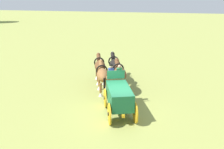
{
  "coord_description": "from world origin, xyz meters",
  "views": [
    {
      "loc": [
        -13.38,
        -3.51,
        6.97
      ],
      "look_at": [
        4.1,
        1.68,
        1.2
      ],
      "focal_mm": 38.99,
      "sensor_mm": 36.0,
      "label": 1
    }
  ],
  "objects_px": {
    "show_wagon": "(119,95)",
    "draft_horse_lead_off": "(115,65)",
    "draft_horse_rear_off": "(120,74)",
    "draft_horse_rear_near": "(103,75)",
    "draft_horse_lead_near": "(100,66)"
  },
  "relations": [
    {
      "from": "draft_horse_rear_near",
      "to": "draft_horse_lead_near",
      "type": "distance_m",
      "value": 2.6
    },
    {
      "from": "draft_horse_rear_near",
      "to": "draft_horse_lead_off",
      "type": "bearing_deg",
      "value": -2.62
    },
    {
      "from": "draft_horse_rear_near",
      "to": "draft_horse_rear_off",
      "type": "xyz_separation_m",
      "value": [
        0.52,
        -1.19,
        0.05
      ]
    },
    {
      "from": "draft_horse_lead_near",
      "to": "draft_horse_lead_off",
      "type": "relative_size",
      "value": 0.96
    },
    {
      "from": "draft_horse_rear_off",
      "to": "draft_horse_lead_off",
      "type": "distance_m",
      "value": 2.6
    },
    {
      "from": "show_wagon",
      "to": "draft_horse_lead_off",
      "type": "bearing_deg",
      "value": 18.06
    },
    {
      "from": "draft_horse_rear_off",
      "to": "draft_horse_rear_near",
      "type": "bearing_deg",
      "value": 113.77
    },
    {
      "from": "draft_horse_lead_near",
      "to": "draft_horse_rear_near",
      "type": "bearing_deg",
      "value": -155.99
    },
    {
      "from": "draft_horse_lead_near",
      "to": "draft_horse_lead_off",
      "type": "distance_m",
      "value": 1.3
    },
    {
      "from": "show_wagon",
      "to": "draft_horse_lead_off",
      "type": "distance_m",
      "value": 6.28
    },
    {
      "from": "draft_horse_rear_near",
      "to": "draft_horse_lead_off",
      "type": "relative_size",
      "value": 0.93
    },
    {
      "from": "show_wagon",
      "to": "draft_horse_rear_off",
      "type": "distance_m",
      "value": 3.71
    },
    {
      "from": "show_wagon",
      "to": "draft_horse_lead_near",
      "type": "bearing_deg",
      "value": 29.94
    },
    {
      "from": "draft_horse_rear_off",
      "to": "draft_horse_lead_near",
      "type": "distance_m",
      "value": 2.91
    },
    {
      "from": "draft_horse_rear_near",
      "to": "draft_horse_lead_off",
      "type": "xyz_separation_m",
      "value": [
        2.9,
        -0.13,
        0.03
      ]
    }
  ]
}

